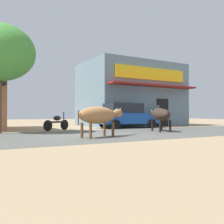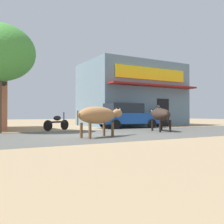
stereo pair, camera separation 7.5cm
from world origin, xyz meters
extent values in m
plane|color=tan|center=(0.00, 0.00, 0.00)|extent=(80.00, 80.00, 0.00)
cube|color=#555550|center=(0.00, 0.00, 0.00)|extent=(72.00, 6.34, 0.00)
cube|color=slate|center=(7.26, 7.46, 2.51)|extent=(7.83, 5.34, 5.03)
cube|color=yellow|center=(7.26, 4.73, 3.92)|extent=(6.26, 0.10, 0.90)
cube|color=maroon|center=(7.26, 4.34, 3.02)|extent=(7.51, 0.90, 0.12)
cube|color=black|center=(8.35, 4.76, 1.05)|extent=(1.10, 0.06, 2.10)
cube|color=#194BA3|center=(4.71, 4.14, 0.65)|extent=(4.23, 1.96, 0.70)
cube|color=#1E2328|center=(4.40, 4.15, 1.32)|extent=(2.36, 1.73, 0.64)
cylinder|color=black|center=(6.10, 4.95, 0.30)|extent=(0.61, 0.21, 0.60)
cylinder|color=black|center=(6.01, 3.19, 0.30)|extent=(0.61, 0.21, 0.60)
cylinder|color=black|center=(3.41, 5.08, 0.30)|extent=(0.61, 0.21, 0.60)
cylinder|color=black|center=(3.32, 3.32, 0.30)|extent=(0.61, 0.21, 0.60)
cylinder|color=black|center=(0.37, 4.24, 0.30)|extent=(0.56, 0.36, 0.60)
cylinder|color=black|center=(-0.79, 3.61, 0.30)|extent=(0.56, 0.36, 0.60)
cylinder|color=black|center=(-0.21, 3.93, 0.48)|extent=(1.21, 0.72, 0.10)
ellipsoid|color=black|center=(-0.17, 3.95, 0.70)|extent=(0.61, 0.48, 0.28)
cylinder|color=black|center=(0.31, 4.21, 0.75)|extent=(0.06, 0.06, 0.60)
ellipsoid|color=#9C6A3F|center=(-0.14, -1.18, 0.88)|extent=(2.09, 1.31, 0.68)
ellipsoid|color=#9C6A3F|center=(1.03, -0.76, 0.96)|extent=(0.62, 0.45, 0.36)
cone|color=beige|center=(1.04, -0.65, 1.14)|extent=(0.06, 0.06, 0.12)
cone|color=beige|center=(1.11, -0.84, 1.14)|extent=(0.06, 0.06, 0.12)
cylinder|color=brown|center=(0.39, -0.74, 0.29)|extent=(0.11, 0.11, 0.59)
cylinder|color=brown|center=(0.55, -1.18, 0.29)|extent=(0.11, 0.11, 0.59)
cylinder|color=brown|center=(-0.82, -1.17, 0.29)|extent=(0.11, 0.11, 0.59)
cylinder|color=brown|center=(-0.66, -1.62, 0.29)|extent=(0.11, 0.11, 0.59)
cylinder|color=brown|center=(-1.11, -1.53, 0.78)|extent=(0.05, 0.05, 0.54)
ellipsoid|color=#31241D|center=(4.35, 0.30, 0.90)|extent=(1.36, 2.05, 0.64)
ellipsoid|color=#31241D|center=(4.76, 1.43, 0.98)|extent=(0.45, 0.62, 0.36)
cone|color=beige|center=(4.68, 1.51, 1.16)|extent=(0.06, 0.06, 0.12)
cone|color=beige|center=(4.87, 1.45, 1.16)|extent=(0.06, 0.06, 0.12)
cylinder|color=black|center=(4.31, 0.98, 0.31)|extent=(0.11, 0.11, 0.62)
cylinder|color=black|center=(4.81, 0.79, 0.31)|extent=(0.11, 0.11, 0.62)
cylinder|color=black|center=(3.89, -0.19, 0.31)|extent=(0.11, 0.11, 0.62)
cylinder|color=black|center=(4.39, -0.37, 0.31)|extent=(0.11, 0.11, 0.62)
cylinder|color=black|center=(4.01, -0.64, 0.80)|extent=(0.05, 0.05, 0.52)
cylinder|color=#262633|center=(7.46, 4.38, 0.40)|extent=(0.14, 0.14, 0.81)
cylinder|color=#262633|center=(7.46, 4.20, 0.40)|extent=(0.14, 0.14, 0.81)
cube|color=silver|center=(7.46, 4.29, 1.09)|extent=(0.47, 0.46, 0.57)
sphere|color=tan|center=(7.46, 4.29, 1.49)|extent=(0.22, 0.22, 0.22)
cylinder|color=silver|center=(7.46, 4.55, 1.12)|extent=(0.09, 0.09, 0.52)
cylinder|color=silver|center=(7.46, 4.03, 1.12)|extent=(0.09, 0.09, 0.52)
camera|label=1|loc=(-4.66, -10.22, 0.90)|focal=41.00mm
camera|label=2|loc=(-4.60, -10.26, 0.90)|focal=41.00mm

